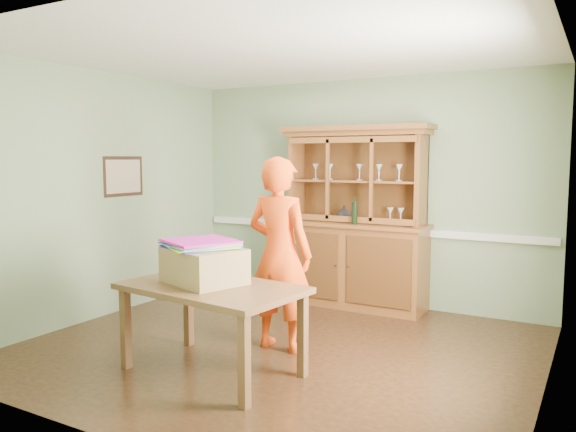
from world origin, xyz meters
The scene contains 14 objects.
floor centered at (0.00, 0.00, 0.00)m, with size 4.50×4.50×0.00m, color #452A16.
ceiling centered at (0.00, 0.00, 2.70)m, with size 4.50×4.50×0.00m, color white.
wall_back centered at (0.00, 2.00, 1.35)m, with size 4.50×4.50×0.00m, color gray.
wall_left centered at (-2.25, 0.00, 1.35)m, with size 4.00×4.00×0.00m, color gray.
wall_right centered at (2.25, 0.00, 1.35)m, with size 4.00×4.00×0.00m, color gray.
wall_front centered at (0.00, -2.00, 1.35)m, with size 4.50×4.50×0.00m, color gray.
chair_rail centered at (0.00, 1.98, 0.90)m, with size 4.41×0.05×0.08m, color white.
framed_map centered at (-2.23, 0.30, 1.55)m, with size 0.03×0.60×0.46m.
window_panel centered at (2.23, -0.30, 1.50)m, with size 0.03×0.96×1.36m.
china_hutch centered at (-0.01, 1.76, 0.75)m, with size 1.81×0.60×2.13m.
dining_table centered at (-0.17, -0.78, 0.64)m, with size 1.55×1.04×0.73m.
cardboard_box centered at (-0.28, -0.73, 0.87)m, with size 0.62×0.50×0.29m, color #A07F52.
kite_stack centered at (-0.32, -0.70, 1.05)m, with size 0.71×0.71×0.06m.
person centered at (0.01, 0.00, 0.89)m, with size 0.65×0.42×1.77m, color #FF4D10.
Camera 1 is at (2.58, -4.36, 1.76)m, focal length 35.00 mm.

